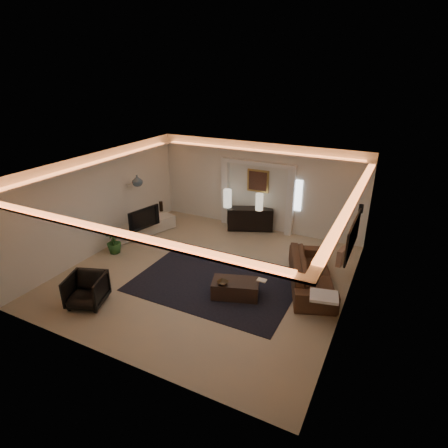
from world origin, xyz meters
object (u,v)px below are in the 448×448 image
at_px(sofa, 312,273).
at_px(armchair, 86,290).
at_px(coffee_table, 235,289).
at_px(console, 250,219).

bearing_deg(sofa, armchair, 105.07).
height_order(sofa, coffee_table, sofa).
bearing_deg(armchair, console, 53.70).
relative_size(console, armchair, 1.82).
distance_m(console, coffee_table, 3.99).
distance_m(console, sofa, 3.71).
bearing_deg(coffee_table, armchair, -166.46).
bearing_deg(sofa, console, 27.13).
distance_m(sofa, coffee_table, 1.97).
relative_size(console, sofa, 0.60).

